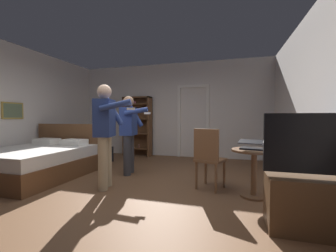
# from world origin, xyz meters

# --- Properties ---
(ground_plane) EXTENTS (6.81, 6.81, 0.00)m
(ground_plane) POSITION_xyz_m (0.00, 0.00, 0.00)
(ground_plane) COLOR brown
(wall_back) EXTENTS (5.99, 0.12, 2.80)m
(wall_back) POSITION_xyz_m (0.00, 3.16, 1.40)
(wall_back) COLOR silver
(wall_back) RESTS_ON ground_plane
(wall_right) EXTENTS (0.12, 6.43, 2.80)m
(wall_right) POSITION_xyz_m (2.93, 0.00, 1.40)
(wall_right) COLOR silver
(wall_right) RESTS_ON ground_plane
(doorway_frame) EXTENTS (0.93, 0.08, 2.13)m
(doorway_frame) POSITION_xyz_m (0.69, 3.08, 1.22)
(doorway_frame) COLOR white
(doorway_frame) RESTS_ON ground_plane
(bed) EXTENTS (1.69, 1.95, 1.02)m
(bed) POSITION_xyz_m (-1.94, 0.15, 0.30)
(bed) COLOR brown
(bed) RESTS_ON ground_plane
(bookshelf) EXTENTS (0.88, 0.32, 1.81)m
(bookshelf) POSITION_xyz_m (-1.01, 2.93, 0.97)
(bookshelf) COLOR brown
(bookshelf) RESTS_ON ground_plane
(tv_flatscreen) EXTENTS (1.03, 0.40, 1.21)m
(tv_flatscreen) POSITION_xyz_m (2.57, -0.76, 0.37)
(tv_flatscreen) COLOR #4C331E
(tv_flatscreen) RESTS_ON ground_plane
(side_table) EXTENTS (0.64, 0.64, 0.70)m
(side_table) POSITION_xyz_m (2.07, 0.15, 0.47)
(side_table) COLOR brown
(side_table) RESTS_ON ground_plane
(laptop) EXTENTS (0.39, 0.40, 0.15)m
(laptop) POSITION_xyz_m (2.03, 0.11, 0.75)
(laptop) COLOR black
(laptop) RESTS_ON side_table
(bottle_on_table) EXTENTS (0.06, 0.06, 0.24)m
(bottle_on_table) POSITION_xyz_m (2.21, 0.07, 0.80)
(bottle_on_table) COLOR #1E3E24
(bottle_on_table) RESTS_ON side_table
(wooden_chair) EXTENTS (0.54, 0.54, 0.99)m
(wooden_chair) POSITION_xyz_m (1.40, 0.30, 0.54)
(wooden_chair) COLOR brown
(wooden_chair) RESTS_ON ground_plane
(person_blue_shirt) EXTENTS (0.77, 0.58, 1.71)m
(person_blue_shirt) POSITION_xyz_m (-0.24, -0.10, 0.98)
(person_blue_shirt) COLOR tan
(person_blue_shirt) RESTS_ON ground_plane
(person_striped_shirt) EXTENTS (0.71, 0.58, 1.61)m
(person_striped_shirt) POSITION_xyz_m (-0.27, 0.83, 0.92)
(person_striped_shirt) COLOR #333338
(person_striped_shirt) RESTS_ON ground_plane
(suitcase_dark) EXTENTS (0.63, 0.35, 0.40)m
(suitcase_dark) POSITION_xyz_m (-1.56, 1.73, 0.20)
(suitcase_dark) COLOR black
(suitcase_dark) RESTS_ON ground_plane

